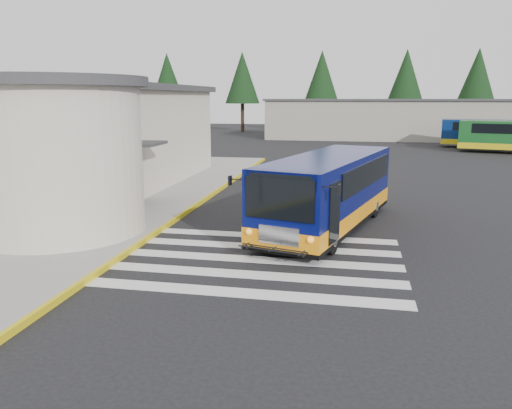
# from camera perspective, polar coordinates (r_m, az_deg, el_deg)

# --- Properties ---
(ground) EXTENTS (140.00, 140.00, 0.00)m
(ground) POSITION_cam_1_polar(r_m,az_deg,el_deg) (14.35, 2.29, -5.43)
(ground) COLOR black
(ground) RESTS_ON ground
(sidewalk) EXTENTS (10.00, 34.00, 0.15)m
(sidewalk) POSITION_cam_1_polar(r_m,az_deg,el_deg) (21.14, -20.80, -0.28)
(sidewalk) COLOR gray
(sidewalk) RESTS_ON ground
(curb_strip) EXTENTS (0.12, 34.00, 0.16)m
(curb_strip) POSITION_cam_1_polar(r_m,az_deg,el_deg) (19.03, -8.00, -0.88)
(curb_strip) COLOR gold
(curb_strip) RESTS_ON ground
(station_building) EXTENTS (12.70, 18.70, 4.80)m
(station_building) POSITION_cam_1_polar(r_m,az_deg,el_deg) (24.22, -21.39, 7.13)
(station_building) COLOR beige
(station_building) RESTS_ON ground
(crosswalk) EXTENTS (8.00, 5.35, 0.01)m
(crosswalk) POSITION_cam_1_polar(r_m,az_deg,el_deg) (13.68, -0.30, -6.28)
(crosswalk) COLOR silver
(crosswalk) RESTS_ON ground
(depot_building) EXTENTS (26.40, 8.40, 4.20)m
(depot_building) POSITION_cam_1_polar(r_m,az_deg,el_deg) (55.71, 15.22, 9.41)
(depot_building) COLOR gray
(depot_building) RESTS_ON ground
(tree_line) EXTENTS (58.40, 4.40, 10.00)m
(tree_line) POSITION_cam_1_polar(r_m,az_deg,el_deg) (63.72, 15.21, 13.90)
(tree_line) COLOR black
(tree_line) RESTS_ON ground
(transit_bus) EXTENTS (4.76, 8.93, 2.45)m
(transit_bus) POSITION_cam_1_polar(r_m,az_deg,el_deg) (16.76, 8.22, 1.15)
(transit_bus) COLOR #070D52
(transit_bus) RESTS_ON ground
(pedestrian_a) EXTENTS (0.42, 0.60, 1.57)m
(pedestrian_a) POSITION_cam_1_polar(r_m,az_deg,el_deg) (15.07, -25.02, -2.04)
(pedestrian_a) COLOR black
(pedestrian_a) RESTS_ON sidewalk
(far_bus_a) EXTENTS (8.40, 3.58, 2.10)m
(far_bus_a) POSITION_cam_1_polar(r_m,az_deg,el_deg) (48.48, 25.26, 7.47)
(far_bus_a) COLOR #071F54
(far_bus_a) RESTS_ON ground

